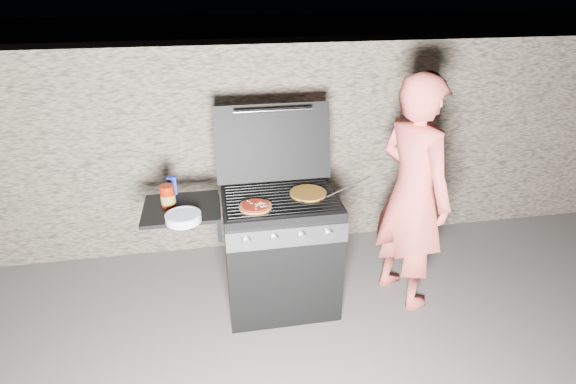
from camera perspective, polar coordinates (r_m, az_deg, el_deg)
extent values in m
plane|color=#5C5753|center=(3.59, -0.81, -13.78)|extent=(50.00, 50.00, 0.00)
cube|color=gray|center=(4.04, -3.30, 5.86)|extent=(8.00, 0.35, 1.80)
cylinder|color=#C3802B|center=(3.13, 2.57, -0.13)|extent=(0.30, 0.30, 0.01)
cylinder|color=#921704|center=(3.07, -15.02, -0.46)|extent=(0.11, 0.11, 0.15)
cube|color=navy|center=(3.22, -14.51, 0.80)|extent=(0.06, 0.04, 0.13)
cylinder|color=silver|center=(2.88, -13.15, -3.18)|extent=(0.23, 0.23, 0.05)
imported|color=#E95A4F|center=(3.32, 15.51, -0.31)|extent=(0.62, 0.75, 1.75)
cylinder|color=black|center=(3.16, 7.74, 0.59)|extent=(0.36, 0.14, 0.08)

